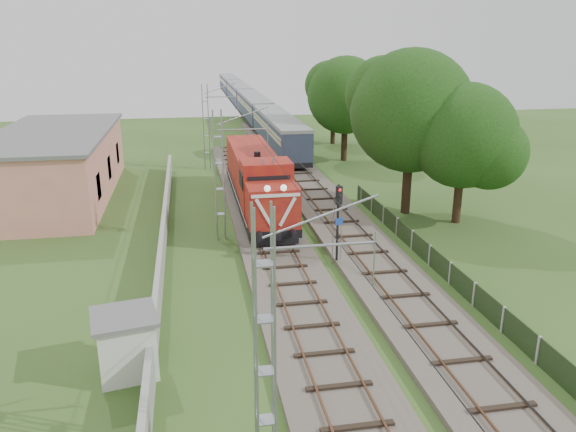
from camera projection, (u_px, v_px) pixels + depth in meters
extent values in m
plane|color=#304E1D|center=(309.00, 326.00, 24.46)|extent=(140.00, 140.00, 0.00)
cube|color=#6B6054|center=(282.00, 263.00, 30.98)|extent=(4.20, 70.00, 0.30)
cube|color=black|center=(282.00, 259.00, 30.92)|extent=(2.40, 70.00, 0.10)
cube|color=brown|center=(267.00, 259.00, 30.75)|extent=(0.08, 70.00, 0.05)
cube|color=brown|center=(297.00, 257.00, 31.04)|extent=(0.08, 70.00, 0.05)
cube|color=#6B6054|center=(317.00, 196.00, 44.02)|extent=(4.20, 80.00, 0.30)
cube|color=black|center=(317.00, 194.00, 43.96)|extent=(2.40, 80.00, 0.10)
cube|color=brown|center=(306.00, 193.00, 43.80)|extent=(0.08, 80.00, 0.05)
cube|color=brown|center=(328.00, 192.00, 44.08)|extent=(0.08, 80.00, 0.05)
cylinder|color=gray|center=(320.00, 246.00, 14.64)|extent=(3.00, 0.08, 0.08)
cylinder|color=gray|center=(243.00, 129.00, 33.41)|extent=(3.00, 0.08, 0.08)
cylinder|color=gray|center=(221.00, 97.00, 52.18)|extent=(3.00, 0.08, 0.08)
cylinder|color=black|center=(268.00, 150.00, 34.06)|extent=(0.03, 70.00, 0.03)
cylinder|color=black|center=(268.00, 129.00, 33.66)|extent=(0.03, 70.00, 0.03)
cube|color=#9E9E99|center=(164.00, 230.00, 34.39)|extent=(0.25, 40.00, 1.50)
cube|color=tan|center=(56.00, 166.00, 43.69)|extent=(8.00, 20.00, 5.00)
cube|color=#606060|center=(52.00, 133.00, 42.91)|extent=(8.40, 20.40, 0.25)
cube|color=black|center=(98.00, 186.00, 38.82)|extent=(0.10, 1.60, 1.80)
cube|color=black|center=(109.00, 168.00, 44.45)|extent=(0.10, 1.60, 1.80)
cube|color=black|center=(117.00, 153.00, 50.08)|extent=(0.10, 1.60, 1.80)
cube|color=black|center=(450.00, 273.00, 28.44)|extent=(0.05, 32.00, 1.15)
cube|color=#9E9E99|center=(362.00, 196.00, 42.52)|extent=(0.12, 0.12, 1.20)
cube|color=black|center=(257.00, 195.00, 41.01)|extent=(3.14, 17.80, 0.52)
cube|color=black|center=(268.00, 224.00, 35.70)|extent=(2.30, 3.77, 0.52)
cube|color=black|center=(248.00, 181.00, 46.51)|extent=(2.30, 3.77, 0.52)
cube|color=black|center=(276.00, 241.00, 32.88)|extent=(2.72, 0.26, 0.37)
cube|color=#A02C12|center=(272.00, 205.00, 33.44)|extent=(3.04, 2.62, 2.41)
sphere|color=white|center=(267.00, 189.00, 31.77)|extent=(0.38, 0.38, 0.38)
sphere|color=white|center=(284.00, 188.00, 31.93)|extent=(0.38, 0.38, 0.38)
cube|color=silver|center=(264.00, 213.00, 32.09)|extent=(1.05, 0.06, 1.75)
cube|color=silver|center=(287.00, 212.00, 32.32)|extent=(1.05, 0.06, 1.75)
cube|color=silver|center=(276.00, 196.00, 31.91)|extent=(2.83, 0.06, 0.19)
cube|color=#A02C12|center=(266.00, 187.00, 35.71)|extent=(3.14, 2.51, 3.35)
cube|color=black|center=(269.00, 184.00, 34.35)|extent=(2.62, 0.06, 0.94)
cube|color=#A02C12|center=(252.00, 166.00, 42.92)|extent=(2.93, 12.67, 2.72)
cylinder|color=black|center=(257.00, 155.00, 39.47)|extent=(0.46, 0.46, 0.42)
cylinder|color=gray|center=(263.00, 161.00, 34.31)|extent=(0.13, 0.13, 0.37)
cylinder|color=gray|center=(273.00, 161.00, 34.42)|extent=(0.13, 0.13, 0.37)
cube|color=black|center=(279.00, 145.00, 61.28)|extent=(2.84, 21.54, 0.49)
cube|color=#2C354A|center=(279.00, 131.00, 60.81)|extent=(2.94, 21.54, 2.64)
cube|color=#B7AC8E|center=(279.00, 126.00, 60.66)|extent=(2.98, 20.68, 0.73)
cube|color=gray|center=(279.00, 117.00, 60.36)|extent=(2.99, 21.54, 0.34)
cube|color=black|center=(254.00, 118.00, 82.41)|extent=(2.84, 21.54, 0.49)
cube|color=#2C354A|center=(254.00, 107.00, 81.94)|extent=(2.94, 21.54, 2.64)
cube|color=#B7AC8E|center=(254.00, 103.00, 81.79)|extent=(2.98, 20.68, 0.73)
cube|color=gray|center=(254.00, 97.00, 81.49)|extent=(2.99, 21.54, 0.34)
cube|color=black|center=(239.00, 102.00, 103.54)|extent=(2.84, 21.54, 0.49)
cube|color=#2C354A|center=(239.00, 93.00, 103.06)|extent=(2.94, 21.54, 2.64)
cube|color=#B7AC8E|center=(239.00, 90.00, 102.92)|extent=(2.98, 20.68, 0.73)
cube|color=gray|center=(239.00, 85.00, 102.62)|extent=(2.99, 21.54, 0.34)
cube|color=black|center=(230.00, 91.00, 124.67)|extent=(2.84, 21.54, 0.49)
cube|color=#2C354A|center=(229.00, 84.00, 124.19)|extent=(2.94, 21.54, 2.64)
cube|color=#B7AC8E|center=(229.00, 81.00, 124.04)|extent=(2.98, 20.68, 0.73)
cube|color=gray|center=(229.00, 77.00, 123.75)|extent=(2.99, 21.54, 0.34)
cylinder|color=black|center=(338.00, 226.00, 30.33)|extent=(0.13, 0.13, 4.60)
cube|color=black|center=(339.00, 195.00, 29.67)|extent=(0.37, 0.31, 1.01)
sphere|color=red|center=(340.00, 190.00, 29.47)|extent=(0.17, 0.17, 0.17)
sphere|color=black|center=(340.00, 196.00, 29.57)|extent=(0.17, 0.17, 0.17)
sphere|color=black|center=(339.00, 202.00, 29.67)|extent=(0.17, 0.17, 0.17)
cube|color=#193899|center=(339.00, 222.00, 30.15)|extent=(0.48, 0.24, 0.37)
cube|color=silver|center=(127.00, 346.00, 20.73)|extent=(2.36, 2.36, 2.22)
cube|color=#606060|center=(124.00, 317.00, 20.36)|extent=(2.71, 2.71, 0.15)
cylinder|color=#3C2718|center=(407.00, 178.00, 39.68)|extent=(0.64, 0.64, 5.15)
sphere|color=#113A0F|center=(412.00, 111.00, 38.27)|extent=(8.42, 8.42, 8.42)
sphere|color=#113A0F|center=(441.00, 130.00, 37.72)|extent=(5.90, 5.90, 5.90)
sphere|color=#113A0F|center=(384.00, 95.00, 39.12)|extent=(5.47, 5.47, 5.47)
cylinder|color=#3C2718|center=(458.00, 192.00, 37.65)|extent=(0.56, 0.56, 4.21)
sphere|color=#113A0F|center=(464.00, 136.00, 36.50)|extent=(6.90, 6.90, 6.90)
sphere|color=#113A0F|center=(490.00, 152.00, 36.05)|extent=(4.83, 4.83, 4.83)
sphere|color=#113A0F|center=(439.00, 122.00, 37.20)|extent=(4.48, 4.48, 4.48)
cylinder|color=#3C2718|center=(344.00, 138.00, 57.03)|extent=(0.62, 0.62, 4.68)
sphere|color=#113A0F|center=(346.00, 95.00, 55.75)|extent=(7.66, 7.66, 7.66)
sphere|color=#113A0F|center=(364.00, 107.00, 55.25)|extent=(5.37, 5.37, 5.37)
sphere|color=#113A0F|center=(329.00, 86.00, 56.52)|extent=(4.98, 4.98, 4.98)
cylinder|color=#3C2718|center=(333.00, 129.00, 66.51)|extent=(0.55, 0.55, 3.51)
sphere|color=#113A0F|center=(334.00, 102.00, 65.54)|extent=(5.74, 5.74, 5.74)
sphere|color=#113A0F|center=(345.00, 109.00, 65.17)|extent=(4.02, 4.02, 4.02)
sphere|color=#113A0F|center=(323.00, 95.00, 66.13)|extent=(3.73, 3.73, 3.73)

